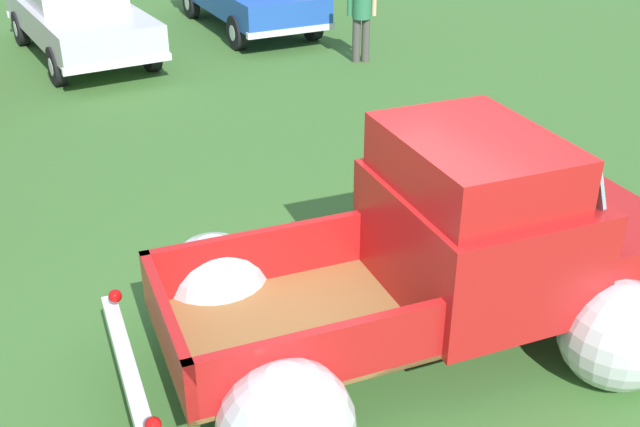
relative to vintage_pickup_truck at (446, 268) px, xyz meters
The scene contains 4 objects.
ground_plane 0.85m from the vintage_pickup_truck, 168.35° to the left, with size 80.00×80.00×0.00m, color #3D6B2D.
vintage_pickup_truck is the anchor object (origin of this frame).
show_car_1 10.39m from the vintage_pickup_truck, 88.46° to the left, with size 2.06×4.71×1.43m.
spectator_2 8.49m from the vintage_pickup_truck, 58.37° to the left, with size 0.50×0.47×1.65m.
Camera 1 is at (-3.46, -3.98, 4.10)m, focal length 42.91 mm.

